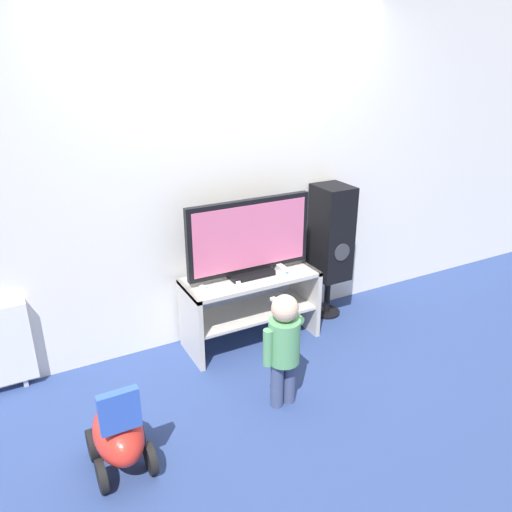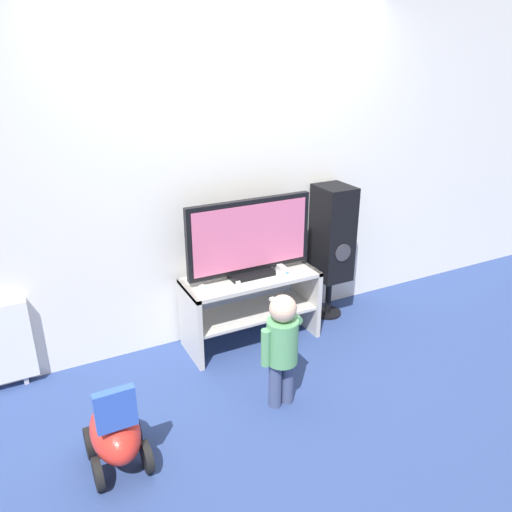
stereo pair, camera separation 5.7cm
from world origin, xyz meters
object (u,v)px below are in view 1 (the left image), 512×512
(remote_secondary, at_px, (238,282))
(ride_on_toy, at_px, (119,434))
(game_console, at_px, (280,268))
(remote_primary, at_px, (207,289))
(television, at_px, (249,239))
(speaker_tower, at_px, (331,235))
(child, at_px, (284,341))

(remote_secondary, relative_size, ride_on_toy, 0.23)
(game_console, height_order, ride_on_toy, game_console)
(game_console, height_order, remote_primary, game_console)
(television, xyz_separation_m, remote_secondary, (-0.14, -0.09, -0.28))
(speaker_tower, bearing_deg, child, -138.59)
(remote_secondary, distance_m, speaker_tower, 0.95)
(remote_secondary, height_order, speaker_tower, speaker_tower)
(television, bearing_deg, speaker_tower, 4.55)
(game_console, xyz_separation_m, child, (-0.41, -0.73, -0.13))
(television, bearing_deg, remote_primary, -166.51)
(television, xyz_separation_m, remote_primary, (-0.39, -0.09, -0.28))
(child, bearing_deg, remote_secondary, 87.75)
(game_console, relative_size, remote_secondary, 1.48)
(remote_primary, relative_size, ride_on_toy, 0.24)
(child, relative_size, ride_on_toy, 1.37)
(remote_primary, distance_m, child, 0.73)
(television, height_order, child, television)
(game_console, xyz_separation_m, ride_on_toy, (-1.47, -0.78, -0.37))
(remote_secondary, height_order, child, child)
(speaker_tower, bearing_deg, game_console, -168.61)
(remote_primary, bearing_deg, remote_secondary, 0.49)
(speaker_tower, relative_size, ride_on_toy, 2.00)
(child, xyz_separation_m, ride_on_toy, (-1.06, -0.05, -0.25))
(television, relative_size, remote_secondary, 7.30)
(ride_on_toy, bearing_deg, speaker_tower, 23.83)
(child, xyz_separation_m, speaker_tower, (0.96, 0.84, 0.27))
(child, distance_m, ride_on_toy, 1.09)
(remote_primary, height_order, child, child)
(remote_primary, distance_m, ride_on_toy, 1.17)
(television, height_order, ride_on_toy, television)
(child, bearing_deg, ride_on_toy, -177.49)
(television, distance_m, remote_primary, 0.49)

